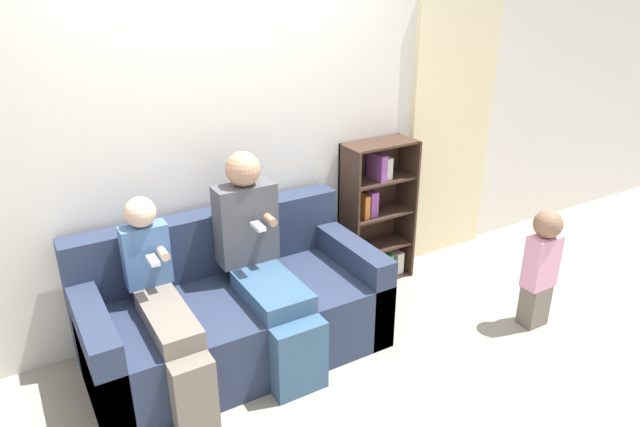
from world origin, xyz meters
TOP-DOWN VIEW (x-y plane):
  - ground_plane at (0.00, 0.00)m, footprint 14.00×14.00m
  - back_wall at (0.00, 1.03)m, footprint 10.00×0.06m
  - curtain_panel at (1.94, 0.98)m, footprint 0.82×0.04m
  - couch at (-0.20, 0.55)m, footprint 1.80×0.90m
  - adult_seated at (-0.02, 0.44)m, footprint 0.38×0.84m
  - child_seated at (-0.65, 0.39)m, footprint 0.26×0.85m
  - toddler_standing at (1.69, -0.22)m, footprint 0.22×0.19m
  - bookshelf at (1.14, 0.89)m, footprint 0.55×0.27m

SIDE VIEW (x-z plane):
  - ground_plane at x=0.00m, z-range 0.00..0.00m
  - couch at x=-0.20m, z-range -0.13..0.72m
  - toddler_standing at x=1.69m, z-range 0.04..0.89m
  - bookshelf at x=1.14m, z-range -0.01..1.10m
  - child_seated at x=-0.65m, z-range 0.01..1.10m
  - adult_seated at x=-0.02m, z-range 0.02..1.29m
  - curtain_panel at x=1.94m, z-range 0.00..2.11m
  - back_wall at x=0.00m, z-range 0.00..2.55m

